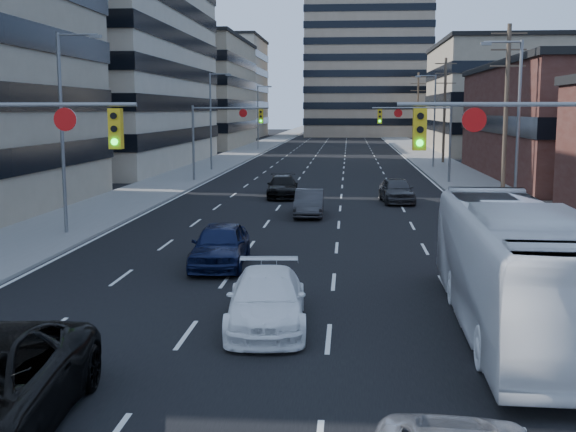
% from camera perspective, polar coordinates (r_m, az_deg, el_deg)
% --- Properties ---
extents(road_surface, '(18.00, 300.00, 0.02)m').
position_cam_1_polar(road_surface, '(141.47, 3.91, 6.09)').
color(road_surface, black).
rests_on(road_surface, ground).
extents(sidewalk_left, '(5.00, 300.00, 0.15)m').
position_cam_1_polar(sidewalk_left, '(142.12, -0.76, 6.14)').
color(sidewalk_left, slate).
rests_on(sidewalk_left, ground).
extents(sidewalk_right, '(5.00, 300.00, 0.15)m').
position_cam_1_polar(sidewalk_right, '(141.75, 8.59, 6.05)').
color(sidewalk_right, slate).
rests_on(sidewalk_right, ground).
extents(office_left_mid, '(26.00, 34.00, 28.00)m').
position_cam_1_polar(office_left_mid, '(77.55, -17.95, 14.17)').
color(office_left_mid, '#ADA089').
rests_on(office_left_mid, ground).
extents(office_left_far, '(20.00, 30.00, 16.00)m').
position_cam_1_polar(office_left_far, '(114.41, -8.58, 9.48)').
color(office_left_far, gray).
rests_on(office_left_far, ground).
extents(office_right_far, '(22.00, 28.00, 14.00)m').
position_cam_1_polar(office_right_far, '(101.92, 17.91, 8.75)').
color(office_right_far, gray).
rests_on(office_right_far, ground).
extents(apartment_tower, '(26.00, 26.00, 58.00)m').
position_cam_1_polar(apartment_tower, '(163.06, 6.33, 16.58)').
color(apartment_tower, gray).
rests_on(apartment_tower, ground).
extents(bg_block_left, '(24.00, 24.00, 20.00)m').
position_cam_1_polar(bg_block_left, '(154.39, -6.60, 9.95)').
color(bg_block_left, '#ADA089').
rests_on(bg_block_left, ground).
extents(bg_block_right, '(22.00, 22.00, 12.00)m').
position_cam_1_polar(bg_block_right, '(144.44, 16.86, 8.18)').
color(bg_block_right, gray).
rests_on(bg_block_right, ground).
extents(signal_near_right, '(6.59, 0.33, 6.00)m').
position_cam_1_polar(signal_near_right, '(20.07, 19.89, 4.08)').
color(signal_near_right, slate).
rests_on(signal_near_right, ground).
extents(signal_far_left, '(6.09, 0.33, 6.00)m').
position_cam_1_polar(signal_far_left, '(57.22, -5.23, 7.00)').
color(signal_far_left, slate).
rests_on(signal_far_left, ground).
extents(signal_far_right, '(6.09, 0.33, 6.00)m').
position_cam_1_polar(signal_far_right, '(56.61, 10.39, 6.88)').
color(signal_far_right, slate).
rests_on(signal_far_right, ground).
extents(utility_pole_block, '(2.20, 0.28, 11.00)m').
position_cam_1_polar(utility_pole_block, '(48.38, 16.85, 8.18)').
color(utility_pole_block, '#4C3D2D').
rests_on(utility_pole_block, ground).
extents(utility_pole_midblock, '(2.20, 0.28, 11.00)m').
position_cam_1_polar(utility_pole_midblock, '(77.98, 12.26, 8.29)').
color(utility_pole_midblock, '#4C3D2D').
rests_on(utility_pole_midblock, ground).
extents(utility_pole_distant, '(2.20, 0.28, 11.00)m').
position_cam_1_polar(utility_pole_distant, '(107.80, 10.21, 8.33)').
color(utility_pole_distant, '#4C3D2D').
rests_on(utility_pole_distant, ground).
extents(streetlight_left_near, '(2.03, 0.22, 9.00)m').
position_cam_1_polar(streetlight_left_near, '(33.78, -17.20, 6.99)').
color(streetlight_left_near, slate).
rests_on(streetlight_left_near, ground).
extents(streetlight_left_mid, '(2.03, 0.22, 9.00)m').
position_cam_1_polar(streetlight_left_mid, '(67.53, -6.00, 7.84)').
color(streetlight_left_mid, slate).
rests_on(streetlight_left_mid, ground).
extents(streetlight_left_far, '(2.03, 0.22, 9.00)m').
position_cam_1_polar(streetlight_left_far, '(102.12, -2.30, 8.05)').
color(streetlight_left_far, slate).
rests_on(streetlight_left_far, ground).
extents(streetlight_right_near, '(2.03, 0.22, 9.00)m').
position_cam_1_polar(streetlight_right_near, '(37.24, 17.49, 7.08)').
color(streetlight_right_near, slate).
rests_on(streetlight_right_near, ground).
extents(streetlight_right_far, '(2.03, 0.22, 9.00)m').
position_cam_1_polar(streetlight_right_far, '(71.80, 11.38, 7.75)').
color(streetlight_right_far, slate).
rests_on(streetlight_right_far, ground).
extents(white_van, '(2.43, 5.13, 1.44)m').
position_cam_1_polar(white_van, '(19.05, -1.70, -6.64)').
color(white_van, white).
rests_on(white_van, ground).
extents(transit_bus, '(3.07, 11.93, 3.30)m').
position_cam_1_polar(transit_bus, '(19.45, 17.50, -3.89)').
color(transit_bus, white).
rests_on(transit_bus, ground).
extents(sedan_blue, '(2.06, 4.77, 1.60)m').
position_cam_1_polar(sedan_blue, '(26.28, -5.38, -2.30)').
color(sedan_blue, '#0D1536').
rests_on(sedan_blue, ground).
extents(sedan_grey_center, '(1.57, 4.34, 1.42)m').
position_cam_1_polar(sedan_grey_center, '(38.65, 1.69, 1.03)').
color(sedan_grey_center, '#303032').
rests_on(sedan_grey_center, ground).
extents(sedan_black_far, '(2.33, 5.00, 1.41)m').
position_cam_1_polar(sedan_black_far, '(46.76, -0.43, 2.31)').
color(sedan_black_far, black).
rests_on(sedan_black_far, ground).
extents(sedan_grey_right, '(2.24, 4.73, 1.56)m').
position_cam_1_polar(sedan_grey_right, '(44.69, 8.57, 2.03)').
color(sedan_grey_right, '#353638').
rests_on(sedan_grey_right, ground).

